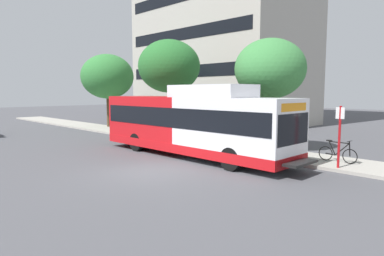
{
  "coord_description": "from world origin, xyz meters",
  "views": [
    {
      "loc": [
        -8.42,
        -11.15,
        3.32
      ],
      "look_at": [
        2.89,
        0.34,
        1.6
      ],
      "focal_mm": 31.89,
      "sensor_mm": 36.0,
      "label": 1
    }
  ],
  "objects": [
    {
      "name": "ground_plane",
      "position": [
        0.0,
        8.0,
        0.0
      ],
      "size": [
        120.0,
        120.0,
        0.0
      ],
      "primitive_type": "plane",
      "color": "#4C4C51"
    },
    {
      "name": "sidewalk_curb",
      "position": [
        7.0,
        6.0,
        0.07
      ],
      "size": [
        3.0,
        56.0,
        0.14
      ],
      "primitive_type": "cube",
      "color": "#A8A399",
      "rests_on": "ground"
    },
    {
      "name": "transit_bus",
      "position": [
        3.77,
        1.26,
        1.7
      ],
      "size": [
        2.58,
        12.25,
        3.65
      ],
      "color": "white",
      "rests_on": "ground"
    },
    {
      "name": "bus_stop_sign_pole",
      "position": [
        5.82,
        -5.43,
        1.65
      ],
      "size": [
        0.1,
        0.36,
        2.6
      ],
      "color": "red",
      "rests_on": "sidewalk_curb"
    },
    {
      "name": "bicycle_parked",
      "position": [
        6.99,
        -4.92,
        0.56
      ],
      "size": [
        0.52,
        1.76,
        1.02
      ],
      "color": "black",
      "rests_on": "sidewalk_curb"
    },
    {
      "name": "street_tree_near_stop",
      "position": [
        7.92,
        -0.66,
        4.56
      ],
      "size": [
        3.89,
        3.89,
        6.09
      ],
      "color": "#4C3823",
      "rests_on": "sidewalk_curb"
    },
    {
      "name": "street_tree_mid_block",
      "position": [
        8.08,
        8.0,
        5.16
      ],
      "size": [
        4.53,
        4.53,
        6.96
      ],
      "color": "#4C3823",
      "rests_on": "sidewalk_curb"
    },
    {
      "name": "street_tree_far_block",
      "position": [
        7.97,
        16.45,
        4.69
      ],
      "size": [
        4.71,
        4.71,
        6.56
      ],
      "color": "#4C3823",
      "rests_on": "sidewalk_curb"
    },
    {
      "name": "lattice_comm_tower",
      "position": [
        23.68,
        28.47,
        10.03
      ],
      "size": [
        1.1,
        1.1,
        30.06
      ],
      "color": "#B7B7BC",
      "rests_on": "ground"
    }
  ]
}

